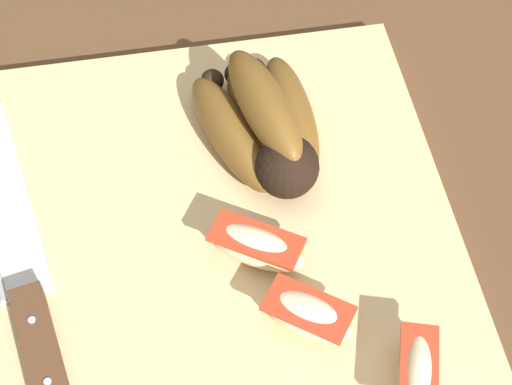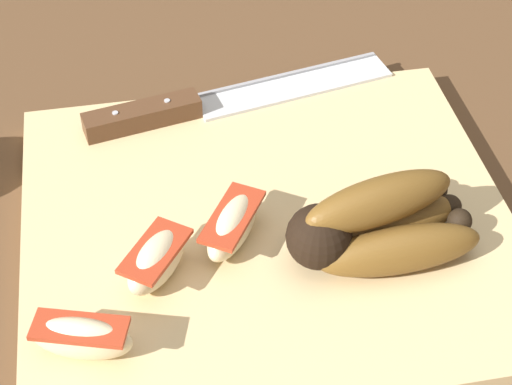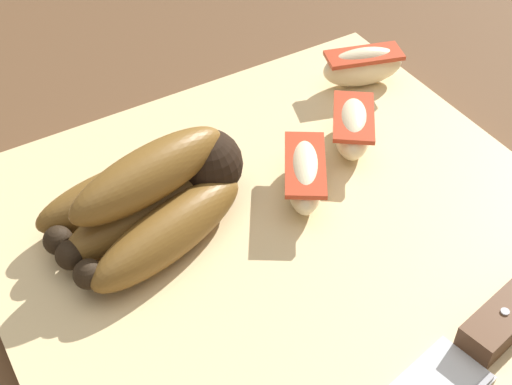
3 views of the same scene
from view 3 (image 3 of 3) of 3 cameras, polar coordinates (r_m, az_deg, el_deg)
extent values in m
plane|color=brown|center=(0.48, 0.27, -3.93)|extent=(6.00, 6.00, 0.00)
cube|color=#DBBC84|center=(0.47, 1.95, -3.34)|extent=(0.37, 0.33, 0.02)
sphere|color=black|center=(0.47, -3.88, 2.31)|extent=(0.05, 0.05, 0.05)
ellipsoid|color=brown|center=(0.47, -10.51, 0.11)|extent=(0.12, 0.04, 0.03)
sphere|color=black|center=(0.45, -15.57, -3.71)|extent=(0.02, 0.02, 0.02)
ellipsoid|color=brown|center=(0.46, -8.80, -1.46)|extent=(0.12, 0.06, 0.03)
sphere|color=black|center=(0.44, -14.64, -4.87)|extent=(0.02, 0.02, 0.02)
ellipsoid|color=brown|center=(0.44, -6.96, -3.13)|extent=(0.12, 0.07, 0.03)
sphere|color=black|center=(0.43, -13.33, -6.26)|extent=(0.02, 0.02, 0.02)
ellipsoid|color=brown|center=(0.44, -8.55, 1.46)|extent=(0.12, 0.06, 0.04)
cylinder|color=#B2B2B7|center=(0.42, 19.32, -8.99)|extent=(0.01, 0.01, 0.00)
ellipsoid|color=beige|center=(0.48, 3.91, 1.38)|extent=(0.06, 0.07, 0.03)
cube|color=#B2381E|center=(0.47, 3.97, 2.27)|extent=(0.06, 0.07, 0.00)
ellipsoid|color=beige|center=(0.52, 7.73, 5.13)|extent=(0.06, 0.07, 0.03)
cube|color=#B2381E|center=(0.51, 7.84, 6.03)|extent=(0.06, 0.06, 0.00)
ellipsoid|color=beige|center=(0.58, 8.55, 9.92)|extent=(0.07, 0.04, 0.03)
cube|color=#B2381E|center=(0.58, 8.66, 10.81)|extent=(0.06, 0.04, 0.00)
camera|label=1|loc=(0.59, 56.51, 49.42)|focal=59.77mm
camera|label=2|loc=(0.75, -15.89, 51.45)|focal=58.34mm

